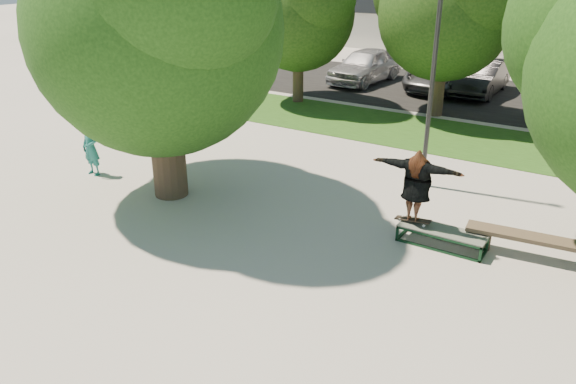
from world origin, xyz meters
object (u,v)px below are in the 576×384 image
Objects in this scene: lamppost at (434,66)px; bench at (550,243)px; bystander at (91,148)px; grind_box at (442,238)px; car_dark at (481,77)px; tree_left at (156,13)px; car_grey at (448,73)px; car_silver_a at (365,65)px.

bench is at bearing -35.61° from lamppost.
grind_box is at bearing 7.30° from bystander.
bystander is 0.48× the size of bench.
grind_box is at bearing -78.67° from car_dark.
bench is 0.73× the size of car_dark.
car_grey is at bearing 81.54° from tree_left.
tree_left is at bearing -177.04° from bench.
lamppost is at bearing 36.42° from tree_left.
grind_box is at bearing 7.47° from tree_left.
bystander is 0.35× the size of car_dark.
tree_left reaches higher than lamppost.
car_silver_a is 5.28m from car_dark.
car_dark is at bearing 76.05° from tree_left.
bystander is at bearing -113.26° from car_dark.
tree_left is 15.29m from car_silver_a.
bystander is at bearing -175.87° from tree_left.
bench is at bearing 9.01° from tree_left.
tree_left is 8.05m from grind_box.
tree_left is 1.59× the size of car_dark.
grind_box is 0.38× the size of car_silver_a.
bench is 16.87m from car_silver_a.
tree_left is at bearing -79.78° from car_silver_a.
bystander is (-9.50, -1.09, 0.59)m from grind_box.
bench is (11.51, 1.59, -0.37)m from bystander.
bench is 14.75m from car_dark.
grind_box is 1.15× the size of bystander.
car_silver_a reaches higher than car_dark.
lamppost reaches higher than car_silver_a.
grind_box is at bearing -171.95° from bench.
lamppost reaches higher than car_dark.
bench is 0.69× the size of car_silver_a.
car_silver_a is (-6.76, 10.88, -2.35)m from lamppost.
car_silver_a reaches higher than car_grey.
bench is at bearing 14.10° from grind_box.
car_grey is at bearing 174.15° from car_dark.
lamppost is at bearing -68.16° from car_grey.
grind_box is 0.55× the size of bench.
tree_left reaches higher than bench.
bench is at bearing -70.61° from car_dark.
tree_left reaches higher than car_grey.
car_dark is (5.26, 0.48, -0.06)m from car_silver_a.
car_silver_a is (-10.26, 13.39, 0.38)m from bench.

